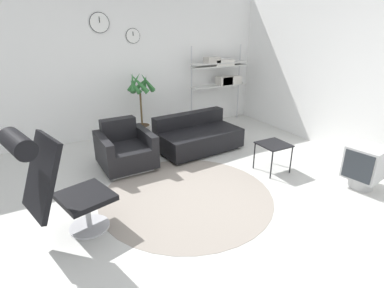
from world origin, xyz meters
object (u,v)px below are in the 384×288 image
at_px(crt_television, 365,165).
at_px(potted_plant, 141,110).
at_px(side_table, 274,147).
at_px(shelf_unit, 222,73).
at_px(lounge_chair, 53,178).
at_px(armchair_red, 125,151).
at_px(couch_low, 197,137).

xyz_separation_m(crt_television, potted_plant, (-2.06, 3.26, 0.27)).
xyz_separation_m(side_table, shelf_unit, (0.69, 2.49, 0.74)).
height_order(lounge_chair, armchair_red, lounge_chair).
distance_m(couch_low, shelf_unit, 1.96).
bearing_deg(couch_low, shelf_unit, -143.01).
height_order(lounge_chair, crt_television, lounge_chair).
relative_size(armchair_red, couch_low, 0.55).
relative_size(armchair_red, crt_television, 1.39).
distance_m(armchair_red, potted_plant, 1.28).
height_order(crt_television, shelf_unit, shelf_unit).
height_order(couch_low, potted_plant, potted_plant).
bearing_deg(armchair_red, potted_plant, -124.03).
bearing_deg(side_table, lounge_chair, -176.36).
height_order(lounge_chair, potted_plant, potted_plant).
bearing_deg(potted_plant, lounge_chair, -125.57).
relative_size(lounge_chair, couch_low, 0.83).
xyz_separation_m(armchair_red, crt_television, (2.71, -2.22, 0.06)).
relative_size(lounge_chair, potted_plant, 0.93).
distance_m(couch_low, side_table, 1.46).
distance_m(armchair_red, couch_low, 1.37).
bearing_deg(side_table, couch_low, 114.15).
relative_size(potted_plant, shelf_unit, 0.78).
bearing_deg(armchair_red, shelf_unit, -156.64).
xyz_separation_m(couch_low, potted_plant, (-0.71, 0.95, 0.37)).
xyz_separation_m(lounge_chair, side_table, (3.07, 0.20, -0.33)).
distance_m(armchair_red, shelf_unit, 3.06).
bearing_deg(crt_television, potted_plant, 22.17).
distance_m(couch_low, potted_plant, 1.25).
bearing_deg(side_table, crt_television, -52.78).
xyz_separation_m(potted_plant, shelf_unit, (2.00, 0.21, 0.54)).
relative_size(side_table, shelf_unit, 0.26).
distance_m(lounge_chair, side_table, 3.10).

